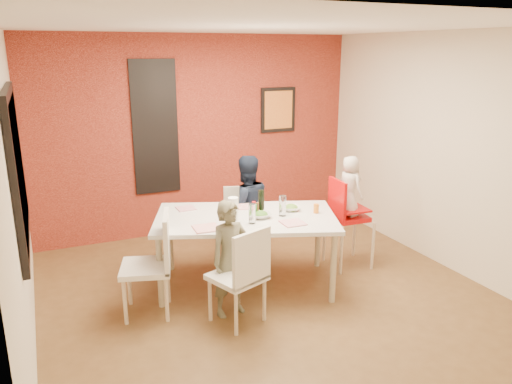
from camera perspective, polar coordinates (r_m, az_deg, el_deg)
name	(u,v)px	position (r m, az deg, el deg)	size (l,w,h in m)	color
ground	(268,295)	(5.37, 1.33, -11.66)	(4.50, 4.50, 0.00)	brown
ceiling	(269,25)	(4.76, 1.55, 18.51)	(4.50, 4.50, 0.02)	white
wall_back	(198,136)	(6.95, -6.59, 6.43)	(4.50, 0.02, 2.70)	beige
wall_front	(434,252)	(3.11, 19.63, -6.51)	(4.50, 0.02, 2.70)	beige
wall_left	(16,197)	(4.45, -25.77, -0.50)	(0.02, 4.50, 2.70)	beige
wall_right	(444,152)	(6.18, 20.70, 4.31)	(0.02, 4.50, 2.70)	beige
brick_accent_wall	(199,136)	(6.93, -6.54, 6.41)	(4.50, 0.02, 2.70)	maroon
picture_window_frame	(17,167)	(4.59, -25.66, 2.59)	(0.05, 1.70, 1.30)	black
picture_window_pane	(19,167)	(4.59, -25.48, 2.61)	(0.02, 1.55, 1.15)	black
glassblock_strip	(155,128)	(6.74, -11.45, 7.22)	(0.55, 0.03, 1.70)	silver
glassblock_surround	(155,128)	(6.74, -11.44, 7.21)	(0.60, 0.03, 1.76)	black
art_print_frame	(278,110)	(7.32, 2.54, 9.37)	(0.54, 0.03, 0.64)	black
art_print_canvas	(279,110)	(7.30, 2.59, 9.36)	(0.44, 0.01, 0.54)	orange
dining_table	(246,222)	(5.31, -1.18, -3.50)	(2.15, 1.66, 0.79)	silver
chair_near	(243,272)	(4.62, -1.48, -9.10)	(0.57, 0.57, 0.96)	white
chair_far	(240,218)	(6.22, -1.81, -2.93)	(0.49, 0.49, 0.85)	white
chair_left	(155,259)	(4.90, -11.48, -7.50)	(0.58, 0.58, 1.01)	white
high_chair	(346,214)	(5.90, 10.23, -2.52)	(0.48, 0.48, 1.07)	red
child_near	(230,259)	(4.79, -2.93, -7.63)	(0.42, 0.27, 1.14)	brown
child_far	(246,209)	(5.95, -1.17, -1.99)	(0.64, 0.50, 1.31)	black
toddler	(350,186)	(5.82, 10.66, 0.67)	(0.34, 0.22, 0.70)	beige
plate_near_left	(206,228)	(4.94, -5.70, -4.13)	(0.24, 0.24, 0.01)	white
plate_far_mid	(243,207)	(5.58, -1.48, -1.69)	(0.20, 0.20, 0.01)	white
plate_near_right	(293,223)	(5.08, 4.23, -3.53)	(0.22, 0.22, 0.01)	white
plate_far_left	(186,208)	(5.58, -8.02, -1.86)	(0.19, 0.19, 0.01)	white
salad_bowl_a	(261,215)	(5.23, 0.57, -2.67)	(0.21, 0.21, 0.05)	silver
salad_bowl_b	(291,208)	(5.48, 4.04, -1.86)	(0.20, 0.20, 0.05)	white
wine_bottle	(261,202)	(5.33, 0.59, -1.16)	(0.07, 0.07, 0.26)	black
wine_glass_a	(252,214)	(5.04, -0.45, -2.48)	(0.07, 0.07, 0.21)	silver
wine_glass_b	(283,206)	(5.28, 3.05, -1.58)	(0.08, 0.08, 0.22)	silver
paper_towel_roll	(233,209)	(5.14, -2.63, -1.93)	(0.11, 0.11, 0.24)	white
condiment_red	(254,209)	(5.28, -0.24, -1.92)	(0.04, 0.04, 0.16)	red
condiment_green	(255,210)	(5.25, -0.08, -2.13)	(0.04, 0.04, 0.14)	#2B7326
condiment_brown	(257,209)	(5.30, 0.16, -1.94)	(0.04, 0.04, 0.14)	brown
sippy_cup	(316,209)	(5.41, 6.89, -1.89)	(0.06, 0.06, 0.10)	orange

